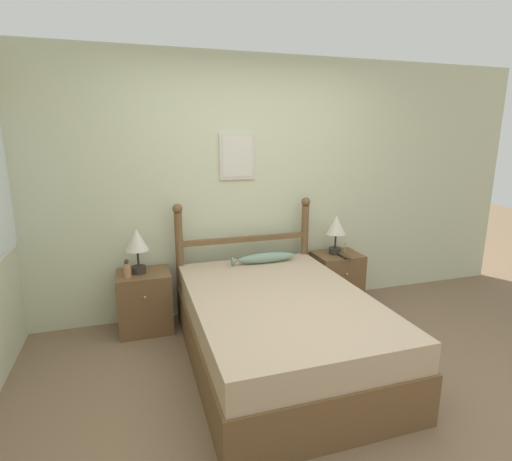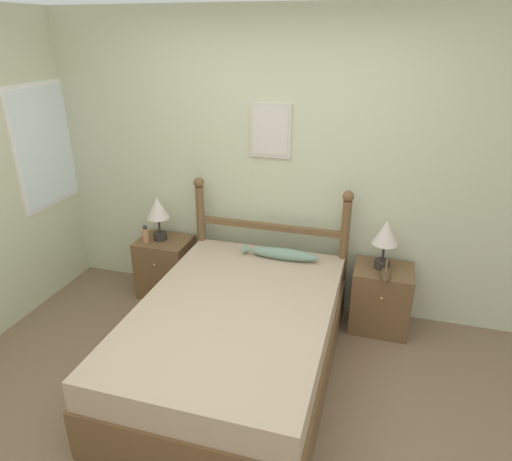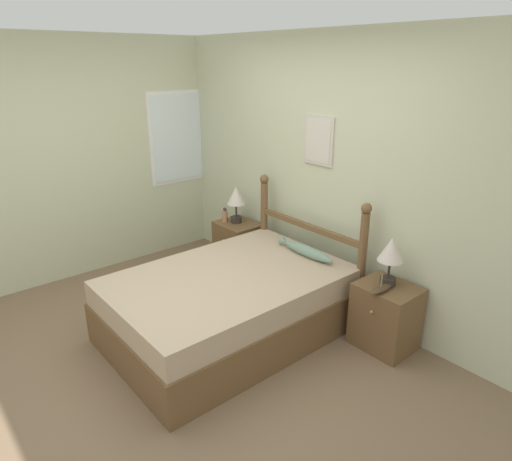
% 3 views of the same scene
% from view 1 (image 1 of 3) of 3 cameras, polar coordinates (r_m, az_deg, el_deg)
% --- Properties ---
extents(ground_plane, '(16.00, 16.00, 0.00)m').
position_cam_1_polar(ground_plane, '(3.00, 8.61, -23.37)').
color(ground_plane, '#7A6047').
extents(wall_back, '(6.40, 0.08, 2.55)m').
position_cam_1_polar(wall_back, '(4.05, -1.55, 6.19)').
color(wall_back, beige).
rests_on(wall_back, ground_plane).
extents(bed, '(1.37, 2.02, 0.57)m').
position_cam_1_polar(bed, '(3.28, 3.28, -13.85)').
color(bed, brown).
rests_on(bed, ground_plane).
extents(headboard, '(1.39, 0.09, 1.17)m').
position_cam_1_polar(headboard, '(4.01, -1.58, -3.13)').
color(headboard, brown).
rests_on(headboard, ground_plane).
extents(nightstand_left, '(0.48, 0.42, 0.56)m').
position_cam_1_polar(nightstand_left, '(3.91, -15.58, -9.74)').
color(nightstand_left, brown).
rests_on(nightstand_left, ground_plane).
extents(nightstand_right, '(0.48, 0.42, 0.56)m').
position_cam_1_polar(nightstand_right, '(4.41, 11.41, -6.78)').
color(nightstand_right, brown).
rests_on(nightstand_right, ground_plane).
extents(table_lamp_left, '(0.21, 0.21, 0.41)m').
position_cam_1_polar(table_lamp_left, '(3.73, -16.64, -1.75)').
color(table_lamp_left, '#2D2823').
rests_on(table_lamp_left, nightstand_left).
extents(table_lamp_right, '(0.21, 0.21, 0.41)m').
position_cam_1_polar(table_lamp_right, '(4.25, 11.36, 0.39)').
color(table_lamp_right, '#2D2823').
rests_on(table_lamp_right, nightstand_right).
extents(bottle, '(0.06, 0.06, 0.17)m').
position_cam_1_polar(bottle, '(3.71, -17.94, -5.29)').
color(bottle, tan).
rests_on(bottle, nightstand_left).
extents(model_boat, '(0.08, 0.26, 0.15)m').
position_cam_1_polar(model_boat, '(4.22, 12.52, -3.42)').
color(model_boat, '#4C3823').
rests_on(model_boat, nightstand_right).
extents(fish_pillow, '(0.65, 0.11, 0.10)m').
position_cam_1_polar(fish_pillow, '(3.89, 1.23, -3.94)').
color(fish_pillow, gray).
rests_on(fish_pillow, bed).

